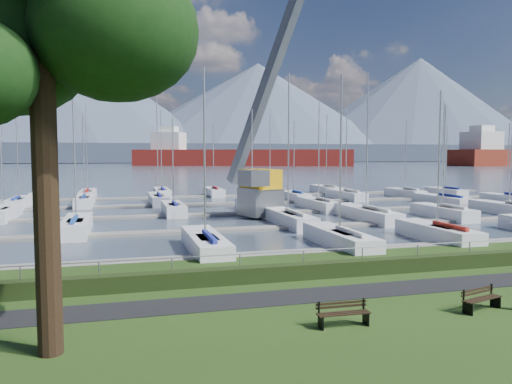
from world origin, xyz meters
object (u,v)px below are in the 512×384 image
object	(u,v)px
crane	(262,157)
tree	(49,11)
bench_right	(481,299)
bench_left	(343,314)

from	to	relation	value
crane	tree	bearing A→B (deg)	-134.85
tree	crane	size ratio (longest dim) A/B	0.60
bench_right	tree	distance (m)	17.18
bench_right	tree	xyz separation A→B (m)	(-14.39, 0.85, 9.34)
bench_left	bench_right	size ratio (longest dim) A/B	0.98
bench_right	crane	xyz separation A→B (m)	(0.51, 30.89, 4.91)
bench_right	crane	world-z (taller)	crane
bench_left	bench_right	distance (m)	5.53
bench_right	crane	bearing A→B (deg)	73.22
bench_left	crane	world-z (taller)	crane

